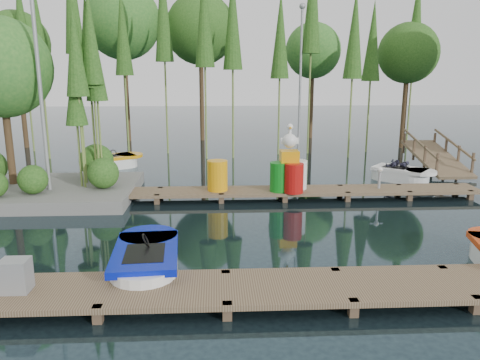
{
  "coord_description": "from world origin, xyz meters",
  "views": [
    {
      "loc": [
        -0.15,
        -12.28,
        4.08
      ],
      "look_at": [
        0.5,
        0.5,
        1.1
      ],
      "focal_mm": 35.0,
      "sensor_mm": 36.0,
      "label": 1
    }
  ],
  "objects_px": {
    "boat_blue": "(146,263)",
    "drum_cluster": "(290,171)",
    "boat_yellow_far": "(112,162)",
    "yellow_barrel": "(217,176)",
    "island": "(25,100)",
    "utility_cabinet": "(16,275)"
  },
  "relations": [
    {
      "from": "boat_blue",
      "to": "drum_cluster",
      "type": "bearing_deg",
      "value": 51.91
    },
    {
      "from": "drum_cluster",
      "to": "boat_yellow_far",
      "type": "bearing_deg",
      "value": 141.72
    },
    {
      "from": "boat_yellow_far",
      "to": "yellow_barrel",
      "type": "height_order",
      "value": "yellow_barrel"
    },
    {
      "from": "yellow_barrel",
      "to": "drum_cluster",
      "type": "height_order",
      "value": "drum_cluster"
    },
    {
      "from": "yellow_barrel",
      "to": "drum_cluster",
      "type": "bearing_deg",
      "value": -3.86
    },
    {
      "from": "island",
      "to": "drum_cluster",
      "type": "xyz_separation_m",
      "value": [
        8.51,
        -0.95,
        -2.25
      ]
    },
    {
      "from": "boat_yellow_far",
      "to": "island",
      "type": "bearing_deg",
      "value": -121.11
    },
    {
      "from": "island",
      "to": "utility_cabinet",
      "type": "relative_size",
      "value": 11.55
    },
    {
      "from": "island",
      "to": "boat_yellow_far",
      "type": "height_order",
      "value": "island"
    },
    {
      "from": "drum_cluster",
      "to": "utility_cabinet",
      "type": "bearing_deg",
      "value": -130.79
    },
    {
      "from": "island",
      "to": "drum_cluster",
      "type": "height_order",
      "value": "island"
    },
    {
      "from": "island",
      "to": "boat_blue",
      "type": "bearing_deg",
      "value": -54.55
    },
    {
      "from": "boat_yellow_far",
      "to": "utility_cabinet",
      "type": "xyz_separation_m",
      "value": [
        0.98,
        -12.28,
        0.32
      ]
    },
    {
      "from": "boat_blue",
      "to": "yellow_barrel",
      "type": "distance_m",
      "value": 6.01
    },
    {
      "from": "boat_yellow_far",
      "to": "utility_cabinet",
      "type": "bearing_deg",
      "value": -96.65
    },
    {
      "from": "yellow_barrel",
      "to": "island",
      "type": "bearing_deg",
      "value": 172.7
    },
    {
      "from": "boat_yellow_far",
      "to": "utility_cabinet",
      "type": "height_order",
      "value": "boat_yellow_far"
    },
    {
      "from": "boat_blue",
      "to": "drum_cluster",
      "type": "height_order",
      "value": "drum_cluster"
    },
    {
      "from": "yellow_barrel",
      "to": "drum_cluster",
      "type": "xyz_separation_m",
      "value": [
        2.34,
        -0.16,
        0.15
      ]
    },
    {
      "from": "island",
      "to": "utility_cabinet",
      "type": "height_order",
      "value": "island"
    },
    {
      "from": "island",
      "to": "utility_cabinet",
      "type": "distance_m",
      "value": 8.61
    },
    {
      "from": "island",
      "to": "boat_yellow_far",
      "type": "xyz_separation_m",
      "value": [
        1.62,
        4.49,
        -2.91
      ]
    }
  ]
}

